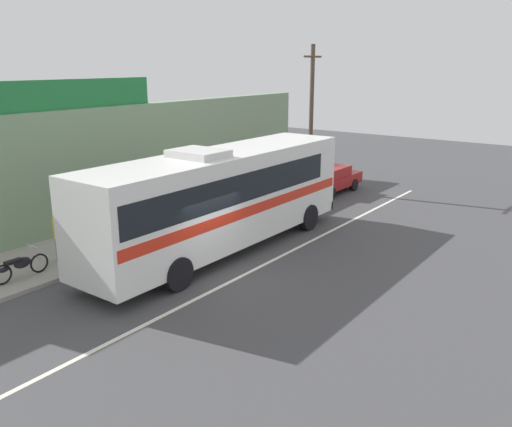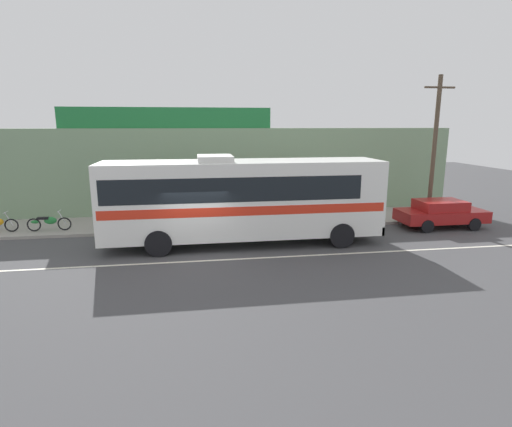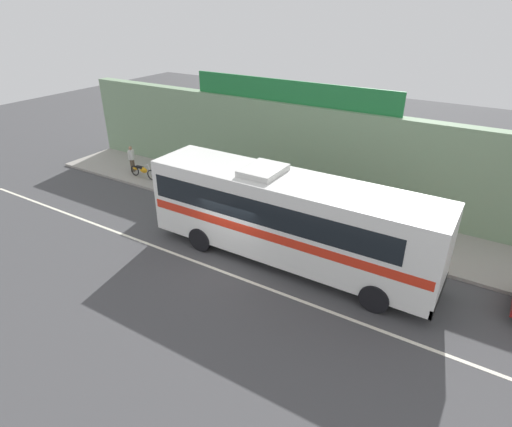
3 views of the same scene
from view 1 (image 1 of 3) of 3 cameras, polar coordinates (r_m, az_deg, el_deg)
name	(u,v)px [view 1 (image 1 of 3)]	position (r m, az deg, el deg)	size (l,w,h in m)	color
ground_plane	(212,275)	(17.07, -4.71, -6.59)	(70.00, 70.00, 0.00)	#444447
sidewalk_slab	(107,241)	(20.65, -15.67, -2.90)	(30.00, 3.60, 0.14)	gray
storefront_facade	(66,173)	(21.77, -19.63, 4.07)	(30.00, 0.70, 4.80)	gray
storefront_billboard	(25,97)	(20.72, -23.43, 11.40)	(11.21, 0.12, 1.10)	#1E7538
road_center_stripe	(232,281)	(16.59, -2.61, -7.22)	(30.00, 0.14, 0.01)	silver
intercity_bus	(221,195)	(18.57, -3.80, 2.00)	(11.59, 2.65, 3.78)	white
parked_car	(328,179)	(27.69, 7.76, 3.70)	(4.23, 1.86, 1.37)	maroon
utility_pole	(311,115)	(27.85, 5.92, 10.40)	(1.60, 0.22, 7.24)	brown
motorcycle_orange	(20,266)	(17.75, -23.94, -5.11)	(1.83, 0.56, 0.94)	black
pedestrian_far_left	(58,233)	(18.65, -20.44, -1.97)	(0.30, 0.48, 1.67)	black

